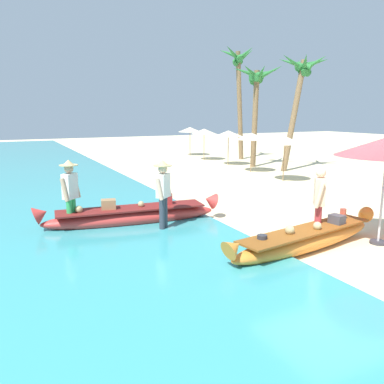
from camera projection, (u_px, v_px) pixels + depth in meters
name	position (u px, v px, depth m)	size (l,w,h in m)	color
ground_plane	(327.00, 245.00, 8.67)	(80.00, 80.00, 0.00)	beige
boat_orange_foreground	(307.00, 239.00, 8.29)	(4.54, 1.34, 0.73)	orange
boat_red_midground	(132.00, 215.00, 10.09)	(4.79, 1.21, 0.78)	red
person_vendor_hatted	(163.00, 191.00, 9.42)	(0.54, 0.51, 1.77)	#333842
person_tourist_customer	(319.00, 201.00, 8.67)	(0.50, 0.56, 1.71)	#B2383D
person_vendor_assistant	(70.00, 191.00, 9.44)	(0.54, 0.52, 1.78)	green
parasol_row_0	(285.00, 140.00, 16.39)	(1.60, 1.60, 1.91)	#8E6B47
parasol_row_1	(252.00, 136.00, 18.98)	(1.60, 1.60, 1.91)	#8E6B47
parasol_row_2	(228.00, 134.00, 21.47)	(1.60, 1.60, 1.91)	#8E6B47
parasol_row_3	(204.00, 131.00, 23.77)	(1.60, 1.60, 1.91)	#8E6B47
parasol_row_4	(190.00, 130.00, 26.36)	(1.60, 1.60, 1.91)	#8E6B47
palm_tree_tall_inland	(301.00, 77.00, 19.15)	(2.97, 2.27, 5.72)	brown
palm_tree_leaning_seaward	(257.00, 83.00, 20.38)	(2.76, 2.53, 5.33)	brown
palm_tree_mid_cluster	(238.00, 72.00, 23.49)	(2.42, 2.58, 6.76)	brown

